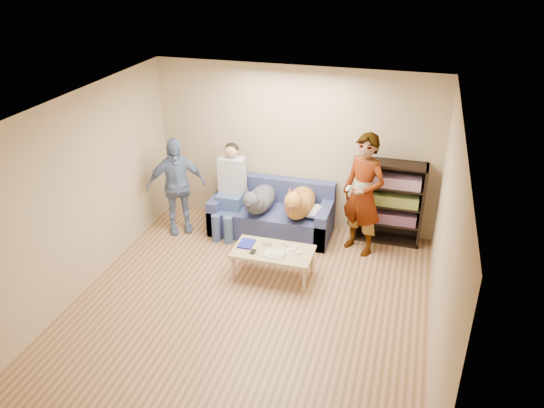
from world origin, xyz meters
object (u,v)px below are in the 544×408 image
(coffee_table, at_px, (273,253))
(bookshelf, at_px, (390,200))
(camera_silver, at_px, (267,243))
(person_standing_right, at_px, (363,195))
(dog_gray, at_px, (259,200))
(dog_tan, at_px, (299,203))
(sofa, at_px, (272,215))
(notebook_blue, at_px, (247,244))
(person_seated, at_px, (230,186))
(person_standing_left, at_px, (176,186))

(coffee_table, distance_m, bookshelf, 2.08)
(coffee_table, bearing_deg, camera_silver, 135.00)
(person_standing_right, xyz_separation_m, dog_gray, (-1.59, 0.00, -0.29))
(dog_tan, bearing_deg, bookshelf, 16.82)
(camera_silver, height_order, bookshelf, bookshelf)
(sofa, relative_size, dog_tan, 1.61)
(coffee_table, bearing_deg, person_standing_right, 44.35)
(notebook_blue, height_order, dog_tan, dog_tan)
(person_seated, bearing_deg, dog_gray, -8.19)
(camera_silver, xyz_separation_m, coffee_table, (0.12, -0.12, -0.07))
(camera_silver, relative_size, person_seated, 0.07)
(camera_silver, relative_size, dog_gray, 0.09)
(camera_silver, relative_size, sofa, 0.06)
(bookshelf, bearing_deg, dog_tan, -163.18)
(camera_silver, distance_m, dog_tan, 1.00)
(person_standing_right, height_order, person_seated, person_standing_right)
(dog_gray, bearing_deg, coffee_table, -63.46)
(sofa, relative_size, dog_gray, 1.53)
(dog_gray, height_order, coffee_table, dog_gray)
(notebook_blue, relative_size, dog_gray, 0.21)
(dog_tan, bearing_deg, sofa, 160.12)
(notebook_blue, distance_m, dog_gray, 1.02)
(person_standing_left, bearing_deg, notebook_blue, -62.25)
(sofa, xyz_separation_m, dog_tan, (0.47, -0.17, 0.37))
(person_standing_right, xyz_separation_m, coffee_table, (-1.06, -1.04, -0.55))
(dog_gray, xyz_separation_m, coffee_table, (0.52, -1.04, -0.26))
(notebook_blue, xyz_separation_m, camera_silver, (0.28, 0.07, 0.01))
(person_seated, xyz_separation_m, coffee_table, (1.02, -1.12, -0.40))
(person_standing_left, relative_size, bookshelf, 1.21)
(sofa, relative_size, person_seated, 1.29)
(dog_tan, xyz_separation_m, bookshelf, (1.33, 0.40, 0.03))
(sofa, distance_m, dog_gray, 0.43)
(person_standing_left, height_order, camera_silver, person_standing_left)
(dog_gray, distance_m, bookshelf, 2.01)
(dog_tan, xyz_separation_m, coffee_table, (-0.10, -1.07, -0.28))
(person_seated, distance_m, dog_tan, 1.13)
(camera_silver, xyz_separation_m, dog_tan, (0.22, 0.95, 0.21))
(coffee_table, bearing_deg, sofa, 106.34)
(person_standing_right, xyz_separation_m, person_standing_left, (-2.89, -0.19, -0.14))
(coffee_table, bearing_deg, bookshelf, 45.80)
(person_seated, bearing_deg, notebook_blue, -59.94)
(dog_gray, bearing_deg, dog_tan, 2.65)
(sofa, bearing_deg, bookshelf, 7.40)
(sofa, height_order, dog_gray, dog_gray)
(sofa, bearing_deg, person_seated, -169.02)
(person_standing_right, xyz_separation_m, dog_tan, (-0.96, 0.03, -0.27))
(person_standing_right, distance_m, bookshelf, 0.62)
(coffee_table, bearing_deg, dog_gray, 116.54)
(person_standing_left, bearing_deg, camera_silver, -56.09)
(person_standing_left, relative_size, dog_tan, 1.34)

